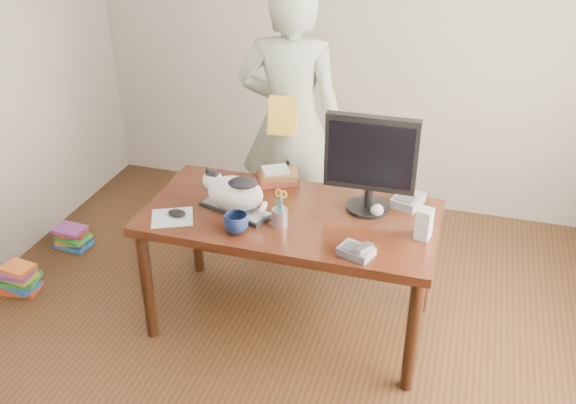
# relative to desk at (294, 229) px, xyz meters

# --- Properties ---
(room) EXTENTS (4.50, 4.50, 4.50)m
(room) POSITION_rel_desk_xyz_m (0.00, -0.68, 0.75)
(room) COLOR black
(room) RESTS_ON ground
(desk) EXTENTS (1.60, 0.80, 0.75)m
(desk) POSITION_rel_desk_xyz_m (0.00, 0.00, 0.00)
(desk) COLOR black
(desk) RESTS_ON ground
(keyboard) EXTENTS (0.44, 0.29, 0.02)m
(keyboard) POSITION_rel_desk_xyz_m (-0.30, -0.14, 0.16)
(keyboard) COLOR black
(keyboard) RESTS_ON desk
(cat) EXTENTS (0.40, 0.29, 0.23)m
(cat) POSITION_rel_desk_xyz_m (-0.31, -0.13, 0.27)
(cat) COLOR white
(cat) RESTS_ON keyboard
(monitor) EXTENTS (0.49, 0.24, 0.55)m
(monitor) POSITION_rel_desk_xyz_m (0.39, 0.07, 0.46)
(monitor) COLOR black
(monitor) RESTS_ON desk
(pen_cup) EXTENTS (0.10, 0.10, 0.22)m
(pen_cup) POSITION_rel_desk_xyz_m (-0.02, -0.21, 0.21)
(pen_cup) COLOR #9C9CA1
(pen_cup) RESTS_ON desk
(mousepad) EXTENTS (0.28, 0.27, 0.00)m
(mousepad) POSITION_rel_desk_xyz_m (-0.60, -0.30, 0.15)
(mousepad) COLOR silver
(mousepad) RESTS_ON desk
(mouse) EXTENTS (0.12, 0.10, 0.04)m
(mouse) POSITION_rel_desk_xyz_m (-0.58, -0.28, 0.17)
(mouse) COLOR black
(mouse) RESTS_ON mousepad
(coffee_mug) EXTENTS (0.18, 0.18, 0.10)m
(coffee_mug) POSITION_rel_desk_xyz_m (-0.22, -0.34, 0.20)
(coffee_mug) COLOR #0D1736
(coffee_mug) RESTS_ON desk
(phone) EXTENTS (0.19, 0.16, 0.07)m
(phone) POSITION_rel_desk_xyz_m (0.42, -0.37, 0.17)
(phone) COLOR #5D5D61
(phone) RESTS_ON desk
(speaker) EXTENTS (0.09, 0.10, 0.16)m
(speaker) POSITION_rel_desk_xyz_m (0.72, -0.12, 0.23)
(speaker) COLOR #AFAFB1
(speaker) RESTS_ON desk
(baseball) EXTENTS (0.07, 0.07, 0.07)m
(baseball) POSITION_rel_desk_xyz_m (0.45, 0.03, 0.18)
(baseball) COLOR beige
(baseball) RESTS_ON desk
(book_stack) EXTENTS (0.29, 0.26, 0.09)m
(book_stack) POSITION_rel_desk_xyz_m (-0.18, 0.26, 0.19)
(book_stack) COLOR #511C15
(book_stack) RESTS_ON desk
(calculator) EXTENTS (0.19, 0.22, 0.06)m
(calculator) POSITION_rel_desk_xyz_m (0.60, 0.21, 0.17)
(calculator) COLOR #5D5D61
(calculator) RESTS_ON desk
(person) EXTENTS (0.73, 0.53, 1.87)m
(person) POSITION_rel_desk_xyz_m (-0.24, 0.74, 0.33)
(person) COLOR silver
(person) RESTS_ON ground
(held_book) EXTENTS (0.19, 0.13, 0.25)m
(held_book) POSITION_rel_desk_xyz_m (-0.24, 0.57, 0.45)
(held_book) COLOR yellow
(held_book) RESTS_ON person
(book_pile_a) EXTENTS (0.27, 0.22, 0.18)m
(book_pile_a) POSITION_rel_desk_xyz_m (-1.75, -0.28, -0.51)
(book_pile_a) COLOR #A43117
(book_pile_a) RESTS_ON ground
(book_pile_b) EXTENTS (0.26, 0.20, 0.15)m
(book_pile_b) POSITION_rel_desk_xyz_m (-1.72, 0.27, -0.53)
(book_pile_b) COLOR #17458F
(book_pile_b) RESTS_ON ground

